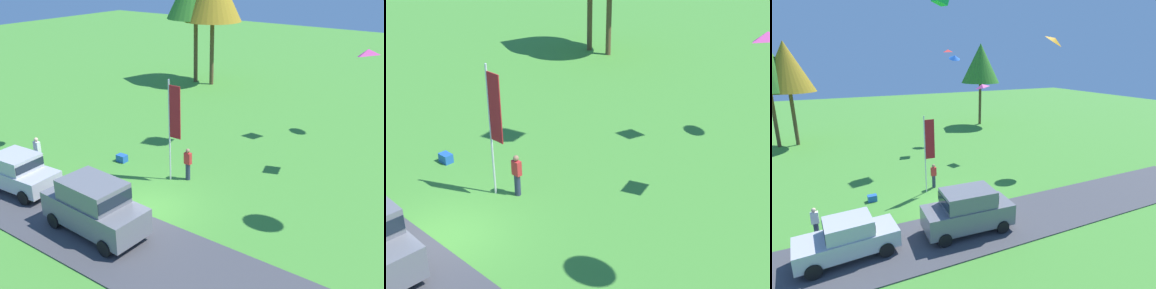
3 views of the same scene
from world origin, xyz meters
TOP-DOWN VIEW (x-y plane):
  - ground_plane at (0.00, 0.00)m, footprint 120.00×120.00m
  - person_on_lawn at (-0.25, 3.39)m, footprint 0.36×0.24m
  - flag_banner at (-0.74, 2.87)m, footprint 0.71×0.08m
  - cooler_box at (-4.53, 3.02)m, footprint 0.56×0.40m
  - kite_diamond_high_right at (6.35, 8.70)m, footprint 1.30×1.26m

SIDE VIEW (x-z plane):
  - ground_plane at x=0.00m, z-range 0.00..0.00m
  - cooler_box at x=-4.53m, z-range 0.00..0.40m
  - person_on_lawn at x=-0.25m, z-range 0.02..1.73m
  - flag_banner at x=-0.74m, z-range 0.70..5.95m
  - kite_diamond_high_right at x=6.35m, z-range 6.14..6.67m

